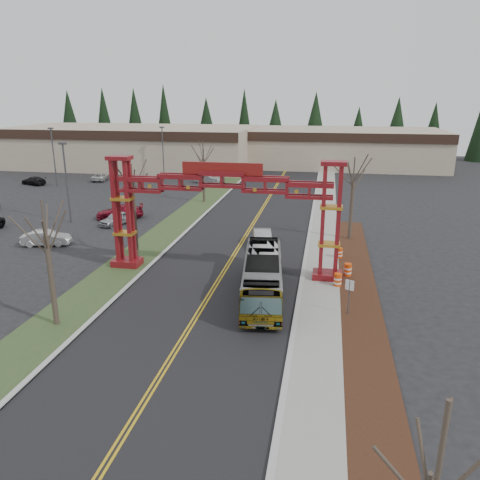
% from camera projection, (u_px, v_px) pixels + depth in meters
% --- Properties ---
extents(ground, '(200.00, 200.00, 0.00)m').
position_uv_depth(ground, '(131.00, 424.00, 19.71)').
color(ground, black).
rests_on(ground, ground).
extents(road, '(12.00, 110.00, 0.02)m').
position_uv_depth(road, '(240.00, 245.00, 43.18)').
color(road, black).
rests_on(road, ground).
extents(lane_line_left, '(0.12, 100.00, 0.01)m').
position_uv_depth(lane_line_left, '(239.00, 245.00, 43.19)').
color(lane_line_left, gold).
rests_on(lane_line_left, road).
extents(lane_line_right, '(0.12, 100.00, 0.01)m').
position_uv_depth(lane_line_right, '(241.00, 245.00, 43.15)').
color(lane_line_right, gold).
rests_on(lane_line_right, road).
extents(curb_right, '(0.30, 110.00, 0.15)m').
position_uv_depth(curb_right, '(307.00, 249.00, 42.08)').
color(curb_right, '#B0B0AB').
rests_on(curb_right, ground).
extents(sidewalk_right, '(2.60, 110.00, 0.14)m').
position_uv_depth(sidewalk_right, '(323.00, 250.00, 41.82)').
color(sidewalk_right, gray).
rests_on(sidewalk_right, ground).
extents(landscape_strip, '(2.60, 50.00, 0.12)m').
position_uv_depth(landscape_strip, '(364.00, 332.00, 27.28)').
color(landscape_strip, '#311C10').
rests_on(landscape_strip, ground).
extents(grass_median, '(4.00, 110.00, 0.08)m').
position_uv_depth(grass_median, '(158.00, 240.00, 44.58)').
color(grass_median, '#314723').
rests_on(grass_median, ground).
extents(curb_left, '(0.30, 110.00, 0.15)m').
position_uv_depth(curb_left, '(176.00, 241.00, 44.24)').
color(curb_left, '#B0B0AB').
rests_on(curb_left, ground).
extents(gateway_arch, '(18.20, 1.60, 8.90)m').
position_uv_depth(gateway_arch, '(223.00, 198.00, 34.84)').
color(gateway_arch, '#610C0E').
rests_on(gateway_arch, ground).
extents(retail_building_west, '(46.00, 22.30, 7.50)m').
position_uv_depth(retail_building_west, '(134.00, 146.00, 91.44)').
color(retail_building_west, '#BEAD91').
rests_on(retail_building_west, ground).
extents(retail_building_east, '(38.00, 20.30, 7.00)m').
position_uv_depth(retail_building_east, '(341.00, 147.00, 91.99)').
color(retail_building_east, '#BEAD91').
rests_on(retail_building_east, ground).
extents(conifer_treeline, '(116.10, 5.60, 13.00)m').
position_uv_depth(conifer_treeline, '(296.00, 127.00, 104.13)').
color(conifer_treeline, black).
rests_on(conifer_treeline, ground).
extents(transit_bus, '(3.78, 10.97, 2.99)m').
position_uv_depth(transit_bus, '(262.00, 276.00, 31.77)').
color(transit_bus, '#A8A9AF').
rests_on(transit_bus, ground).
extents(silver_sedan, '(2.43, 4.69, 1.47)m').
position_uv_depth(silver_sedan, '(262.00, 238.00, 42.89)').
color(silver_sedan, '#A5A8AD').
rests_on(silver_sedan, ground).
extents(parked_car_near_a, '(3.09, 4.29, 1.36)m').
position_uv_depth(parked_car_near_a, '(117.00, 218.00, 50.04)').
color(parked_car_near_a, '#A2A3A9').
rests_on(parked_car_near_a, ground).
extents(parked_car_near_b, '(4.56, 2.60, 1.42)m').
position_uv_depth(parked_car_near_b, '(46.00, 238.00, 43.07)').
color(parked_car_near_b, silver).
rests_on(parked_car_near_b, ground).
extents(parked_car_mid_a, '(5.62, 3.98, 1.51)m').
position_uv_depth(parked_car_mid_a, '(120.00, 212.00, 52.66)').
color(parked_car_mid_a, maroon).
rests_on(parked_car_mid_a, ground).
extents(parked_car_far_a, '(4.13, 1.76, 1.32)m').
position_uv_depth(parked_car_far_a, '(208.00, 179.00, 73.93)').
color(parked_car_far_a, gray).
rests_on(parked_car_far_a, ground).
extents(parked_car_far_b, '(2.86, 4.71, 1.22)m').
position_uv_depth(parked_car_far_b, '(100.00, 177.00, 76.06)').
color(parked_car_far_b, silver).
rests_on(parked_car_far_b, ground).
extents(parked_car_far_c, '(4.71, 3.22, 1.27)m').
position_uv_depth(parked_car_far_c, '(34.00, 181.00, 72.56)').
color(parked_car_far_c, black).
rests_on(parked_car_far_c, ground).
extents(bare_tree_median_near, '(3.18, 3.18, 7.72)m').
position_uv_depth(bare_tree_median_near, '(46.00, 236.00, 26.62)').
color(bare_tree_median_near, '#382D26').
rests_on(bare_tree_median_near, ground).
extents(bare_tree_median_mid, '(3.08, 3.08, 8.00)m').
position_uv_depth(bare_tree_median_mid, '(133.00, 189.00, 38.23)').
color(bare_tree_median_mid, '#382D26').
rests_on(bare_tree_median_mid, ground).
extents(bare_tree_median_far, '(3.23, 3.23, 7.76)m').
position_uv_depth(bare_tree_median_far, '(203.00, 159.00, 59.26)').
color(bare_tree_median_far, '#382D26').
rests_on(bare_tree_median_far, ground).
extents(bare_tree_right_far, '(3.30, 3.30, 7.89)m').
position_uv_depth(bare_tree_right_far, '(353.00, 181.00, 43.34)').
color(bare_tree_right_far, '#382D26').
rests_on(bare_tree_right_far, ground).
extents(light_pole_near, '(0.75, 0.37, 8.60)m').
position_uv_depth(light_pole_near, '(66.00, 177.00, 49.74)').
color(light_pole_near, '#3F3F44').
rests_on(light_pole_near, ground).
extents(light_pole_mid, '(0.76, 0.38, 8.76)m').
position_uv_depth(light_pole_mid, '(53.00, 153.00, 70.00)').
color(light_pole_mid, '#3F3F44').
rests_on(light_pole_mid, ground).
extents(light_pole_far, '(0.73, 0.36, 8.42)m').
position_uv_depth(light_pole_far, '(163.00, 149.00, 77.46)').
color(light_pole_far, '#3F3F44').
rests_on(light_pole_far, ground).
extents(street_sign, '(0.51, 0.27, 2.40)m').
position_uv_depth(street_sign, '(349.00, 290.00, 28.93)').
color(street_sign, '#3F3F44').
rests_on(street_sign, ground).
extents(barrel_south, '(0.57, 0.57, 1.06)m').
position_uv_depth(barrel_south, '(338.00, 280.00, 33.63)').
color(barrel_south, '#DF460C').
rests_on(barrel_south, ground).
extents(barrel_mid, '(0.58, 0.58, 1.08)m').
position_uv_depth(barrel_mid, '(348.00, 270.00, 35.56)').
color(barrel_mid, '#DF460C').
rests_on(barrel_mid, ground).
extents(barrel_north, '(0.53, 0.53, 0.98)m').
position_uv_depth(barrel_north, '(339.00, 253.00, 39.54)').
color(barrel_north, '#DF460C').
rests_on(barrel_north, ground).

